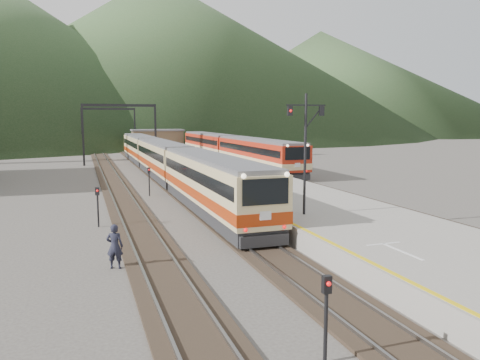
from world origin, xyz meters
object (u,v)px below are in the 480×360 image
object	(u,v)px
signal_mast	(305,141)
worker	(115,246)
main_train	(163,160)
second_train	(230,147)

from	to	relation	value
signal_mast	worker	size ratio (longest dim) A/B	3.44
worker	signal_mast	bearing A→B (deg)	-144.64
main_train	worker	xyz separation A→B (m)	(-6.68, -28.16, -0.96)
worker	second_train	bearing A→B (deg)	-94.80
second_train	worker	distance (m)	45.72
second_train	signal_mast	xyz separation A→B (m)	(-8.10, -38.91, 2.79)
second_train	signal_mast	size ratio (longest dim) A/B	6.65
second_train	worker	world-z (taller)	second_train
main_train	signal_mast	bearing A→B (deg)	-82.29
main_train	signal_mast	xyz separation A→B (m)	(3.40, -25.13, 3.03)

